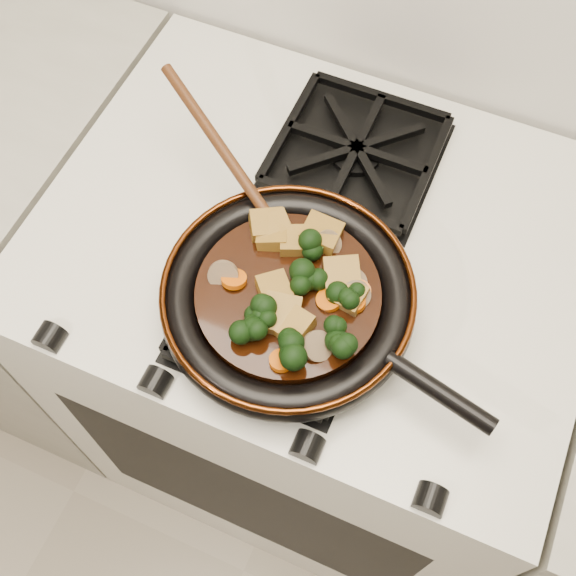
% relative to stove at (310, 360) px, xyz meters
% --- Properties ---
extents(stove, '(0.76, 0.60, 0.90)m').
position_rel_stove_xyz_m(stove, '(0.00, 0.00, 0.00)').
color(stove, beige).
rests_on(stove, ground).
extents(burner_grate_front, '(0.23, 0.23, 0.03)m').
position_rel_stove_xyz_m(burner_grate_front, '(0.00, -0.14, 0.46)').
color(burner_grate_front, black).
rests_on(burner_grate_front, stove).
extents(burner_grate_back, '(0.23, 0.23, 0.03)m').
position_rel_stove_xyz_m(burner_grate_back, '(0.00, 0.14, 0.46)').
color(burner_grate_back, black).
rests_on(burner_grate_back, stove).
extents(skillet, '(0.44, 0.32, 0.05)m').
position_rel_stove_xyz_m(skillet, '(0.01, -0.13, 0.49)').
color(skillet, black).
rests_on(skillet, burner_grate_front).
extents(braising_sauce, '(0.23, 0.23, 0.02)m').
position_rel_stove_xyz_m(braising_sauce, '(0.01, -0.13, 0.50)').
color(braising_sauce, black).
rests_on(braising_sauce, skillet).
extents(tofu_cube_0, '(0.06, 0.06, 0.03)m').
position_rel_stove_xyz_m(tofu_cube_0, '(-0.04, -0.06, 0.52)').
color(tofu_cube_0, olive).
rests_on(tofu_cube_0, braising_sauce).
extents(tofu_cube_1, '(0.05, 0.05, 0.02)m').
position_rel_stove_xyz_m(tofu_cube_1, '(-0.01, -0.14, 0.52)').
color(tofu_cube_1, olive).
rests_on(tofu_cube_1, braising_sauce).
extents(tofu_cube_2, '(0.04, 0.04, 0.03)m').
position_rel_stove_xyz_m(tofu_cube_2, '(0.08, -0.11, 0.52)').
color(tofu_cube_2, olive).
rests_on(tofu_cube_2, braising_sauce).
extents(tofu_cube_3, '(0.05, 0.05, 0.03)m').
position_rel_stove_xyz_m(tofu_cube_3, '(-0.04, -0.06, 0.52)').
color(tofu_cube_3, olive).
rests_on(tofu_cube_3, braising_sauce).
extents(tofu_cube_4, '(0.05, 0.05, 0.02)m').
position_rel_stove_xyz_m(tofu_cube_4, '(-0.01, -0.06, 0.52)').
color(tofu_cube_4, olive).
rests_on(tofu_cube_4, braising_sauce).
extents(tofu_cube_5, '(0.05, 0.04, 0.03)m').
position_rel_stove_xyz_m(tofu_cube_5, '(0.02, -0.04, 0.52)').
color(tofu_cube_5, olive).
rests_on(tofu_cube_5, braising_sauce).
extents(tofu_cube_6, '(0.05, 0.05, 0.03)m').
position_rel_stove_xyz_m(tofu_cube_6, '(0.04, -0.17, 0.52)').
color(tofu_cube_6, olive).
rests_on(tofu_cube_6, braising_sauce).
extents(tofu_cube_7, '(0.06, 0.06, 0.03)m').
position_rel_stove_xyz_m(tofu_cube_7, '(0.06, -0.08, 0.52)').
color(tofu_cube_7, olive).
rests_on(tofu_cube_7, braising_sauce).
extents(tofu_cube_8, '(0.06, 0.06, 0.03)m').
position_rel_stove_xyz_m(tofu_cube_8, '(-0.05, -0.06, 0.52)').
color(tofu_cube_8, olive).
rests_on(tofu_cube_8, braising_sauce).
extents(tofu_cube_9, '(0.06, 0.06, 0.03)m').
position_rel_stove_xyz_m(tofu_cube_9, '(0.02, -0.16, 0.52)').
color(tofu_cube_9, olive).
rests_on(tofu_cube_9, braising_sauce).
extents(broccoli_floret_0, '(0.08, 0.08, 0.06)m').
position_rel_stove_xyz_m(broccoli_floret_0, '(-0.01, -0.19, 0.52)').
color(broccoli_floret_0, black).
rests_on(broccoli_floret_0, braising_sauce).
extents(broccoli_floret_1, '(0.08, 0.07, 0.07)m').
position_rel_stove_xyz_m(broccoli_floret_1, '(0.05, -0.20, 0.52)').
color(broccoli_floret_1, black).
rests_on(broccoli_floret_1, braising_sauce).
extents(broccoli_floret_2, '(0.07, 0.07, 0.06)m').
position_rel_stove_xyz_m(broccoli_floret_2, '(0.03, -0.11, 0.52)').
color(broccoli_floret_2, black).
rests_on(broccoli_floret_2, braising_sauce).
extents(broccoli_floret_3, '(0.09, 0.08, 0.07)m').
position_rel_stove_xyz_m(broccoli_floret_3, '(0.09, -0.17, 0.52)').
color(broccoli_floret_3, black).
rests_on(broccoli_floret_3, braising_sauce).
extents(broccoli_floret_4, '(0.08, 0.08, 0.06)m').
position_rel_stove_xyz_m(broccoli_floret_4, '(0.02, -0.06, 0.52)').
color(broccoli_floret_4, black).
rests_on(broccoli_floret_4, braising_sauce).
extents(broccoli_floret_5, '(0.07, 0.07, 0.07)m').
position_rel_stove_xyz_m(broccoli_floret_5, '(-0.01, -0.20, 0.52)').
color(broccoli_floret_5, black).
rests_on(broccoli_floret_5, braising_sauce).
extents(broccoli_floret_6, '(0.08, 0.07, 0.06)m').
position_rel_stove_xyz_m(broccoli_floret_6, '(0.08, -0.11, 0.52)').
color(broccoli_floret_6, black).
rests_on(broccoli_floret_6, braising_sauce).
extents(broccoli_floret_7, '(0.06, 0.07, 0.07)m').
position_rel_stove_xyz_m(broccoli_floret_7, '(0.00, -0.17, 0.52)').
color(broccoli_floret_7, black).
rests_on(broccoli_floret_7, braising_sauce).
extents(carrot_coin_0, '(0.03, 0.03, 0.01)m').
position_rel_stove_xyz_m(carrot_coin_0, '(0.04, -0.21, 0.51)').
color(carrot_coin_0, '#CD5405').
rests_on(carrot_coin_0, braising_sauce).
extents(carrot_coin_1, '(0.03, 0.03, 0.01)m').
position_rel_stove_xyz_m(carrot_coin_1, '(0.09, -0.11, 0.51)').
color(carrot_coin_1, '#CD5405').
rests_on(carrot_coin_1, braising_sauce).
extents(carrot_coin_2, '(0.03, 0.03, 0.02)m').
position_rel_stove_xyz_m(carrot_coin_2, '(0.09, -0.10, 0.51)').
color(carrot_coin_2, '#CD5405').
rests_on(carrot_coin_2, braising_sauce).
extents(carrot_coin_3, '(0.03, 0.03, 0.02)m').
position_rel_stove_xyz_m(carrot_coin_3, '(0.06, -0.12, 0.51)').
color(carrot_coin_3, '#CD5405').
rests_on(carrot_coin_3, braising_sauce).
extents(carrot_coin_4, '(0.03, 0.03, 0.02)m').
position_rel_stove_xyz_m(carrot_coin_4, '(-0.06, -0.14, 0.51)').
color(carrot_coin_4, '#CD5405').
rests_on(carrot_coin_4, braising_sauce).
extents(mushroom_slice_0, '(0.05, 0.05, 0.03)m').
position_rel_stove_xyz_m(mushroom_slice_0, '(0.09, -0.10, 0.52)').
color(mushroom_slice_0, '#7C6447').
rests_on(mushroom_slice_0, braising_sauce).
extents(mushroom_slice_1, '(0.05, 0.04, 0.03)m').
position_rel_stove_xyz_m(mushroom_slice_1, '(-0.07, -0.14, 0.52)').
color(mushroom_slice_1, '#7C6447').
rests_on(mushroom_slice_1, braising_sauce).
extents(mushroom_slice_2, '(0.05, 0.04, 0.03)m').
position_rel_stove_xyz_m(mushroom_slice_2, '(0.03, -0.05, 0.52)').
color(mushroom_slice_2, '#7C6447').
rests_on(mushroom_slice_2, braising_sauce).
extents(mushroom_slice_3, '(0.03, 0.03, 0.02)m').
position_rel_stove_xyz_m(mushroom_slice_3, '(0.08, -0.09, 0.52)').
color(mushroom_slice_3, '#7C6447').
rests_on(mushroom_slice_3, braising_sauce).
extents(mushroom_slice_4, '(0.05, 0.05, 0.03)m').
position_rel_stove_xyz_m(mushroom_slice_4, '(0.07, -0.18, 0.52)').
color(mushroom_slice_4, '#7C6447').
rests_on(mushroom_slice_4, braising_sauce).
extents(wooden_spoon, '(0.15, 0.11, 0.26)m').
position_rel_stove_xyz_m(wooden_spoon, '(-0.10, -0.01, 0.53)').
color(wooden_spoon, '#46240F').
rests_on(wooden_spoon, braising_sauce).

